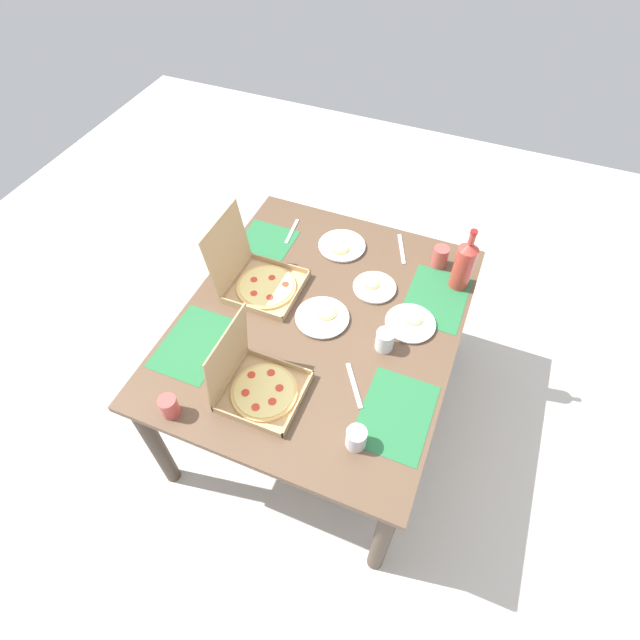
{
  "coord_description": "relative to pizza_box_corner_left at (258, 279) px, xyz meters",
  "views": [
    {
      "loc": [
        -1.27,
        -0.52,
        2.44
      ],
      "look_at": [
        0.0,
        0.0,
        0.75
      ],
      "focal_mm": 28.04,
      "sensor_mm": 36.0,
      "label": 1
    }
  ],
  "objects": [
    {
      "name": "plate_middle",
      "position": [
        0.39,
        -0.26,
        -0.04
      ],
      "size": [
        0.23,
        0.23,
        0.03
      ],
      "color": "white",
      "rests_on": "dining_table"
    },
    {
      "name": "placemat_far_right",
      "position": [
        0.24,
        0.1,
        -0.05
      ],
      "size": [
        0.36,
        0.26,
        0.0
      ],
      "primitive_type": "cube",
      "color": "#236638",
      "rests_on": "dining_table"
    },
    {
      "name": "cup_clear_right",
      "position": [
        -0.57,
        -0.68,
        -0.01
      ],
      "size": [
        0.08,
        0.08,
        0.09
      ],
      "primitive_type": "cylinder",
      "color": "silver",
      "rests_on": "dining_table"
    },
    {
      "name": "placemat_far_left",
      "position": [
        -0.4,
        0.1,
        -0.05
      ],
      "size": [
        0.36,
        0.26,
        0.0
      ],
      "primitive_type": "cube",
      "color": "#236638",
      "rests_on": "dining_table"
    },
    {
      "name": "cup_red",
      "position": [
        0.45,
        -0.73,
        0.0
      ],
      "size": [
        0.07,
        0.07,
        0.11
      ],
      "primitive_type": "cylinder",
      "color": "#BF4742",
      "rests_on": "dining_table"
    },
    {
      "name": "plate_far_left",
      "position": [
        -0.07,
        -0.34,
        -0.04
      ],
      "size": [
        0.24,
        0.24,
        0.03
      ],
      "color": "white",
      "rests_on": "dining_table"
    },
    {
      "name": "cup_spare",
      "position": [
        -0.71,
        0.01,
        -0.01
      ],
      "size": [
        0.07,
        0.07,
        0.09
      ],
      "primitive_type": "cylinder",
      "color": "#BF4742",
      "rests_on": "dining_table"
    },
    {
      "name": "placemat_near_right",
      "position": [
        0.24,
        -0.78,
        -0.05
      ],
      "size": [
        0.36,
        0.26,
        0.0
      ],
      "primitive_type": "cube",
      "color": "#236638",
      "rests_on": "dining_table"
    },
    {
      "name": "ground_plane",
      "position": [
        -0.08,
        -0.34,
        -0.8
      ],
      "size": [
        6.0,
        6.0,
        0.0
      ],
      "primitive_type": "plane",
      "color": "beige"
    },
    {
      "name": "soda_bottle",
      "position": [
        0.36,
        -0.85,
        0.08
      ],
      "size": [
        0.09,
        0.09,
        0.32
      ],
      "color": "#B2382D",
      "rests_on": "dining_table"
    },
    {
      "name": "knife_by_far_left",
      "position": [
        0.49,
        -0.54,
        -0.05
      ],
      "size": [
        0.2,
        0.1,
        0.0
      ],
      "primitive_type": "cube",
      "rotation": [
        0.0,
        0.0,
        3.53
      ],
      "color": "#B7B7BC",
      "rests_on": "dining_table"
    },
    {
      "name": "pizza_box_corner_left",
      "position": [
        0.0,
        0.0,
        0.0
      ],
      "size": [
        0.31,
        0.35,
        0.34
      ],
      "color": "tan",
      "rests_on": "dining_table"
    },
    {
      "name": "plate_near_left",
      "position": [
        0.05,
        -0.71,
        -0.04
      ],
      "size": [
        0.22,
        0.22,
        0.03
      ],
      "color": "white",
      "rests_on": "dining_table"
    },
    {
      "name": "placemat_near_left",
      "position": [
        -0.4,
        -0.78,
        -0.05
      ],
      "size": [
        0.36,
        0.26,
        0.0
      ],
      "primitive_type": "cube",
      "color": "#236638",
      "rests_on": "dining_table"
    },
    {
      "name": "dining_table",
      "position": [
        -0.08,
        -0.34,
        -0.15
      ],
      "size": [
        1.41,
        1.18,
        0.75
      ],
      "color": "#3F3328",
      "rests_on": "ground_plane"
    },
    {
      "name": "knife_by_near_right",
      "position": [
        -0.34,
        -0.59,
        -0.05
      ],
      "size": [
        0.18,
        0.13,
        0.0
      ],
      "primitive_type": "cube",
      "rotation": [
        0.0,
        0.0,
        0.59
      ],
      "color": "#B7B7BC",
      "rests_on": "dining_table"
    },
    {
      "name": "fork_by_far_right",
      "position": [
        0.4,
        0.01,
        -0.05
      ],
      "size": [
        0.19,
        0.04,
        0.0
      ],
      "primitive_type": "cube",
      "rotation": [
        0.0,
        0.0,
        0.1
      ],
      "color": "#B7B7BC",
      "rests_on": "dining_table"
    },
    {
      "name": "pizza_box_edge_far",
      "position": [
        -0.5,
        -0.25,
        -0.0
      ],
      "size": [
        0.3,
        0.3,
        0.33
      ],
      "color": "tan",
      "rests_on": "dining_table"
    },
    {
      "name": "cup_clear_left",
      "position": [
        -0.11,
        -0.64,
        -0.0
      ],
      "size": [
        0.08,
        0.08,
        0.09
      ],
      "primitive_type": "cylinder",
      "color": "silver",
      "rests_on": "dining_table"
    },
    {
      "name": "plate_near_right",
      "position": [
        0.19,
        -0.5,
        -0.04
      ],
      "size": [
        0.2,
        0.2,
        0.03
      ],
      "color": "white",
      "rests_on": "dining_table"
    }
  ]
}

